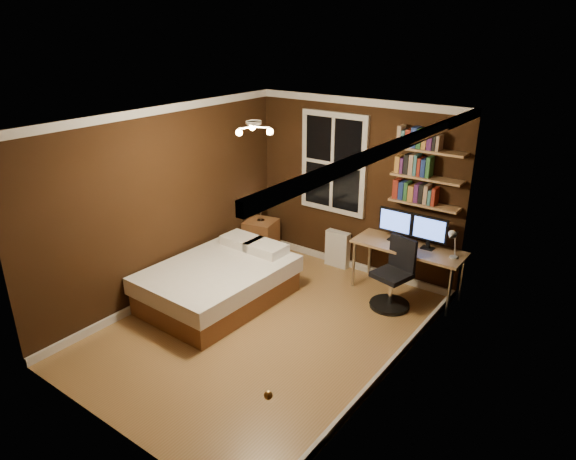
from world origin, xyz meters
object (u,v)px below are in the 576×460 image
Objects in this scene: bedside_lamp at (261,208)px; desk at (408,251)px; office_chair at (393,282)px; desk_lamp at (453,244)px; bed at (219,282)px; monitor_right at (429,233)px; monitor_left at (395,225)px; radiator at (338,249)px; nightstand at (261,238)px.

bedside_lamp reaches higher than desk.
bedside_lamp is 0.47× the size of office_chair.
bed is at bearing -147.84° from desk_lamp.
bedside_lamp is 0.93× the size of monitor_right.
bed is 2.25m from office_chair.
monitor_left is 0.50× the size of office_chair.
bedside_lamp is at bearing -173.65° from monitor_left.
desk_lamp is at bearing 42.37° from office_chair.
monitor_left is (0.94, -0.12, 0.64)m from radiator.
radiator is at bearing 172.90° from monitor_left.
desk is at bearing 104.57° from office_chair.
monitor_right is at bearing 79.03° from office_chair.
desk is (2.37, 0.16, 0.35)m from nightstand.
bedside_lamp reaches higher than office_chair.
bed is 4.13× the size of monitor_left.
monitor_left is 1.06× the size of desk_lamp.
bed reaches higher than radiator.
monitor_left reaches higher than desk.
desk is 0.67m from desk_lamp.
radiator is at bearing 16.59° from bedside_lamp.
nightstand is 1.24m from radiator.
bedside_lamp is 2.14m from monitor_left.
office_chair is (2.38, -0.24, -0.44)m from bedside_lamp.
monitor_right is at bearing -4.73° from radiator.
office_chair is at bearing -89.22° from desk.
desk is at bearing 171.97° from desk_lamp.
nightstand is 3.04m from desk_lamp.
radiator is 1.14m from monitor_left.
bed is 1.95m from radiator.
office_chair reaches higher than bed.
nightstand is 1.22× the size of monitor_left.
bedside_lamp is 2.61m from monitor_right.
nightstand is 0.39× the size of desk.
desk is at bearing -16.55° from monitor_left.
office_chair is at bearing -18.22° from nightstand.
radiator is (1.19, 0.35, -0.01)m from nightstand.
nightstand is at bearing -172.06° from office_chair.
monitor_right is 0.40m from desk_lamp.
desk_lamp reaches higher than radiator.
bed is at bearing -140.82° from monitor_right.
desk is 3.15× the size of monitor_right.
nightstand is 2.39m from office_chair.
nightstand is 1.22× the size of monitor_right.
bedside_lamp is at bearing -172.06° from office_chair.
monitor_left reaches higher than nightstand.
monitor_left is 0.86m from desk_lamp.
office_chair is (-0.22, -0.48, -0.57)m from monitor_right.
monitor_left is at bearing -7.10° from radiator.
desk is 0.37m from monitor_right.
monitor_left is at bearing -6.02° from nightstand.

